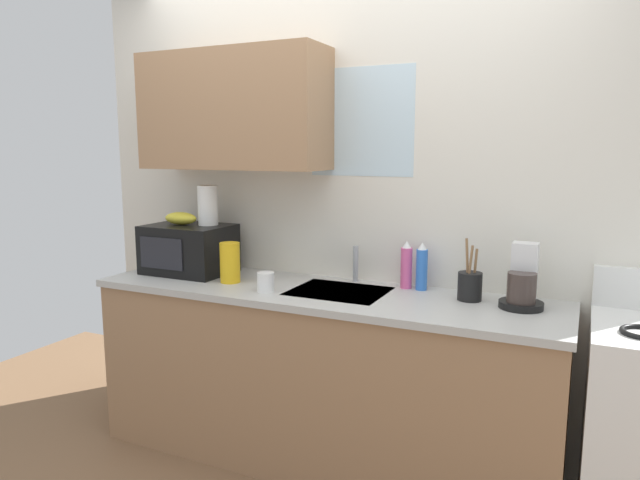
{
  "coord_description": "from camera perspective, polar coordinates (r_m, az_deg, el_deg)",
  "views": [
    {
      "loc": [
        1.17,
        -2.49,
        1.59
      ],
      "look_at": [
        0.0,
        0.0,
        1.15
      ],
      "focal_mm": 32.1,
      "sensor_mm": 36.0,
      "label": 1
    }
  ],
  "objects": [
    {
      "name": "sink_faucet",
      "position": [
        2.99,
        3.58,
        -2.39
      ],
      "size": [
        0.03,
        0.03,
        0.19
      ],
      "primitive_type": "cylinder",
      "color": "#B2B5BA",
      "rests_on": "counter_unit"
    },
    {
      "name": "utensil_crock",
      "position": [
        2.72,
        14.71,
        -4.39
      ],
      "size": [
        0.11,
        0.11,
        0.29
      ],
      "color": "black",
      "rests_on": "counter_unit"
    },
    {
      "name": "mug_white",
      "position": [
        2.81,
        -5.44,
        -4.18
      ],
      "size": [
        0.08,
        0.08,
        0.09
      ],
      "primitive_type": "cylinder",
      "color": "white",
      "rests_on": "counter_unit"
    },
    {
      "name": "microwave",
      "position": [
        3.28,
        -12.94,
        -0.88
      ],
      "size": [
        0.46,
        0.35,
        0.27
      ],
      "color": "black",
      "rests_on": "counter_unit"
    },
    {
      "name": "dish_soap_bottle_blue",
      "position": [
        2.86,
        10.11,
        -2.73
      ],
      "size": [
        0.06,
        0.06,
        0.24
      ],
      "color": "blue",
      "rests_on": "counter_unit"
    },
    {
      "name": "cereal_canister",
      "position": [
        3.01,
        -8.97,
        -2.23
      ],
      "size": [
        0.1,
        0.1,
        0.21
      ],
      "primitive_type": "cylinder",
      "color": "gold",
      "rests_on": "counter_unit"
    },
    {
      "name": "dish_soap_bottle_pink",
      "position": [
        2.88,
        8.61,
        -2.58
      ],
      "size": [
        0.06,
        0.06,
        0.24
      ],
      "color": "#E55999",
      "rests_on": "counter_unit"
    },
    {
      "name": "kitchen_wall_assembly",
      "position": [
        3.08,
        0.39,
        4.94
      ],
      "size": [
        3.11,
        0.42,
        2.5
      ],
      "color": "silver",
      "rests_on": "ground"
    },
    {
      "name": "paper_towel_roll",
      "position": [
        3.23,
        -11.13,
        3.42
      ],
      "size": [
        0.11,
        0.11,
        0.22
      ],
      "primitive_type": "cylinder",
      "color": "white",
      "rests_on": "microwave"
    },
    {
      "name": "counter_unit",
      "position": [
        2.97,
        0.04,
        -13.28
      ],
      "size": [
        2.34,
        0.63,
        0.9
      ],
      "color": "#9E7551",
      "rests_on": "ground"
    },
    {
      "name": "banana_bunch",
      "position": [
        3.29,
        -13.71,
        2.11
      ],
      "size": [
        0.2,
        0.11,
        0.07
      ],
      "primitive_type": "ellipsoid",
      "color": "gold",
      "rests_on": "microwave"
    },
    {
      "name": "coffee_maker",
      "position": [
        2.67,
        19.56,
        -4.11
      ],
      "size": [
        0.19,
        0.21,
        0.28
      ],
      "color": "black",
      "rests_on": "counter_unit"
    }
  ]
}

